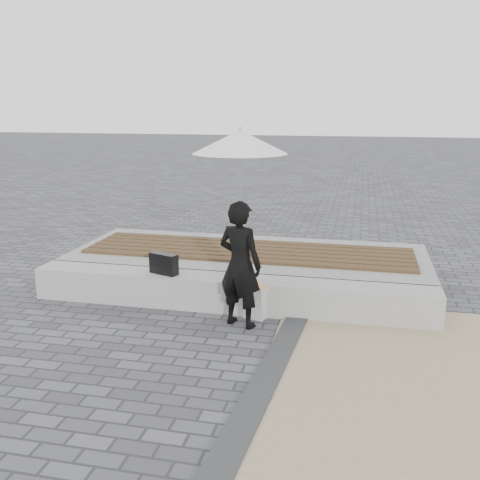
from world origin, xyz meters
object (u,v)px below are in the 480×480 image
handbag (164,264)px  canvas_tote (251,301)px  seating_ledge (228,293)px  woman (240,264)px  parasol (240,142)px

handbag → canvas_tote: handbag is taller
seating_ledge → canvas_tote: size_ratio=12.80×
seating_ledge → canvas_tote: 0.39m
woman → handbag: woman is taller
woman → handbag: (-1.07, 0.45, -0.19)m
woman → seating_ledge: bearing=-42.1°
woman → canvas_tote: (0.07, 0.27, -0.52)m
woman → parasol: (0.00, -0.00, 1.35)m
handbag → canvas_tote: 1.20m
parasol → seating_ledge: bearing=118.0°
woman → parasol: size_ratio=1.11×
parasol → handbag: size_ratio=3.50×
seating_ledge → woman: (0.26, -0.49, 0.52)m
seating_ledge → parasol: (0.26, -0.49, 1.87)m
parasol → handbag: (-1.07, 0.45, -1.54)m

